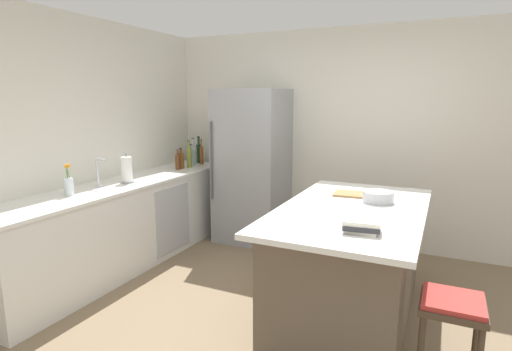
{
  "coord_description": "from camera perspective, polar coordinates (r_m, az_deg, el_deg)",
  "views": [
    {
      "loc": [
        0.98,
        -2.68,
        1.77
      ],
      "look_at": [
        -0.77,
        1.03,
        1.0
      ],
      "focal_mm": 28.55,
      "sensor_mm": 36.0,
      "label": 1
    }
  ],
  "objects": [
    {
      "name": "flower_vase",
      "position": [
        4.07,
        -24.77,
        -1.14
      ],
      "size": [
        0.08,
        0.08,
        0.29
      ],
      "color": "silver",
      "rests_on": "counter_run_left"
    },
    {
      "name": "gin_bottle",
      "position": [
        5.36,
        -9.01,
        2.49
      ],
      "size": [
        0.07,
        0.07,
        0.29
      ],
      "color": "#8CB79E",
      "rests_on": "counter_run_left"
    },
    {
      "name": "cookbook_stack",
      "position": [
        2.72,
        14.61,
        -6.81
      ],
      "size": [
        0.26,
        0.2,
        0.08
      ],
      "color": "silver",
      "rests_on": "kitchen_island"
    },
    {
      "name": "wine_bottle",
      "position": [
        5.65,
        -8.01,
        3.21
      ],
      "size": [
        0.07,
        0.07,
        0.36
      ],
      "color": "#19381E",
      "rests_on": "counter_run_left"
    },
    {
      "name": "wall_rear",
      "position": [
        5.05,
        13.98,
        4.99
      ],
      "size": [
        6.0,
        0.1,
        2.6
      ],
      "primitive_type": "cube",
      "color": "silver",
      "rests_on": "ground_plane"
    },
    {
      "name": "wall_left",
      "position": [
        4.38,
        -26.67,
        3.35
      ],
      "size": [
        0.1,
        6.0,
        2.6
      ],
      "primitive_type": "cube",
      "color": "silver",
      "rests_on": "ground_plane"
    },
    {
      "name": "paper_towel_roll",
      "position": [
        4.46,
        -17.64,
        0.72
      ],
      "size": [
        0.14,
        0.14,
        0.31
      ],
      "color": "gray",
      "rests_on": "counter_run_left"
    },
    {
      "name": "counter_run_left",
      "position": [
        4.62,
        -17.72,
        -6.41
      ],
      "size": [
        0.67,
        3.17,
        0.91
      ],
      "color": "silver",
      "rests_on": "ground_plane"
    },
    {
      "name": "soda_bottle",
      "position": [
        5.47,
        -8.8,
        2.94
      ],
      "size": [
        0.07,
        0.07,
        0.36
      ],
      "color": "silver",
      "rests_on": "counter_run_left"
    },
    {
      "name": "bar_stool",
      "position": [
        2.79,
        25.72,
        -17.31
      ],
      "size": [
        0.36,
        0.36,
        0.62
      ],
      "color": "#473828",
      "rests_on": "ground_plane"
    },
    {
      "name": "sink_faucet",
      "position": [
        4.32,
        -21.21,
        0.51
      ],
      "size": [
        0.15,
        0.05,
        0.3
      ],
      "color": "silver",
      "rests_on": "counter_run_left"
    },
    {
      "name": "cutting_board",
      "position": [
        3.73,
        13.38,
        -2.56
      ],
      "size": [
        0.34,
        0.27,
        0.02
      ],
      "color": "#9E7042",
      "rests_on": "kitchen_island"
    },
    {
      "name": "refrigerator",
      "position": [
        5.09,
        -0.54,
        1.32
      ],
      "size": [
        0.81,
        0.74,
        1.89
      ],
      "color": "#93969B",
      "rests_on": "ground_plane"
    },
    {
      "name": "kitchen_island",
      "position": [
        3.45,
        13.03,
        -11.77
      ],
      "size": [
        1.08,
        1.92,
        0.93
      ],
      "color": "brown",
      "rests_on": "ground_plane"
    },
    {
      "name": "whiskey_bottle",
      "position": [
        5.23,
        -10.47,
        2.11
      ],
      "size": [
        0.08,
        0.08,
        0.26
      ],
      "color": "brown",
      "rests_on": "counter_run_left"
    },
    {
      "name": "vinegar_bottle",
      "position": [
        5.51,
        -7.64,
        2.88
      ],
      "size": [
        0.05,
        0.05,
        0.34
      ],
      "color": "#994C23",
      "rests_on": "counter_run_left"
    },
    {
      "name": "mixing_bowl",
      "position": [
        3.52,
        16.74,
        -2.87
      ],
      "size": [
        0.25,
        0.25,
        0.09
      ],
      "color": "#B2B5BA",
      "rests_on": "kitchen_island"
    },
    {
      "name": "olive_oil_bottle",
      "position": [
        5.27,
        -9.35,
        2.57
      ],
      "size": [
        0.06,
        0.06,
        0.35
      ],
      "color": "olive",
      "rests_on": "counter_run_left"
    },
    {
      "name": "ground_plane",
      "position": [
        3.36,
        4.67,
        -21.23
      ],
      "size": [
        7.2,
        7.2,
        0.0
      ],
      "primitive_type": "plane",
      "color": "#7A664C"
    },
    {
      "name": "syrup_bottle",
      "position": [
        5.15,
        -10.91,
        1.92
      ],
      "size": [
        0.06,
        0.06,
        0.25
      ],
      "color": "#5B3319",
      "rests_on": "counter_run_left"
    }
  ]
}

